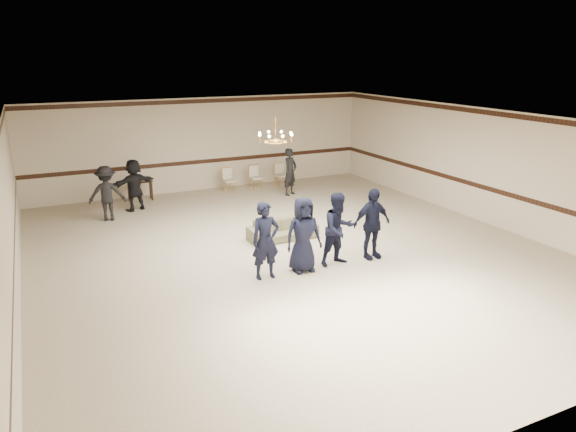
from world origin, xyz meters
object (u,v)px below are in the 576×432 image
object	(u,v)px
boy_d	(372,224)
boy_c	(339,229)
console_table	(140,191)
banquet_chair_mid	(256,178)
boy_b	(303,235)
adult_mid	(134,185)
adult_right	(290,172)
boy_a	(266,241)
settee	(283,229)
banquet_chair_left	(229,180)
adult_left	(107,193)
banquet_chair_right	(281,175)
chandelier	(275,129)

from	to	relation	value
boy_d	boy_c	bearing A→B (deg)	178.97
console_table	banquet_chair_mid	bearing A→B (deg)	-5.64
boy_b	adult_mid	distance (m)	6.93
adult_right	console_table	bearing A→B (deg)	134.46
adult_right	banquet_chair_mid	distance (m)	1.52
console_table	boy_c	bearing A→B (deg)	-71.10
boy_a	adult_mid	xyz separation A→B (m)	(-1.55, 6.48, -0.05)
boy_a	boy_b	bearing A→B (deg)	2.42
boy_d	settee	bearing A→B (deg)	120.99
banquet_chair_left	adult_left	bearing A→B (deg)	-165.55
boy_d	adult_mid	xyz separation A→B (m)	(-4.25, 6.48, -0.05)
console_table	boy_d	bearing A→B (deg)	-65.45
settee	adult_left	world-z (taller)	adult_left
adult_mid	banquet_chair_right	distance (m)	5.43
boy_c	banquet_chair_left	bearing A→B (deg)	85.27
banquet_chair_mid	adult_mid	bearing A→B (deg)	-171.33
boy_b	boy_c	world-z (taller)	same
boy_c	banquet_chair_right	bearing A→B (deg)	70.04
boy_d	banquet_chair_right	world-z (taller)	boy_d
settee	banquet_chair_left	xyz separation A→B (m)	(0.42, 5.24, 0.15)
boy_b	boy_a	bearing A→B (deg)	-176.37
banquet_chair_mid	console_table	world-z (taller)	banquet_chair_mid
adult_left	console_table	distance (m)	2.21
adult_mid	adult_left	bearing A→B (deg)	19.05
boy_c	console_table	world-z (taller)	boy_c
boy_d	boy_b	bearing A→B (deg)	178.97
boy_c	adult_mid	world-z (taller)	boy_c
boy_c	boy_d	distance (m)	0.90
chandelier	banquet_chair_right	size ratio (longest dim) A/B	1.14
console_table	chandelier	bearing A→B (deg)	-68.80
boy_b	banquet_chair_mid	xyz separation A→B (m)	(1.90, 7.34, -0.43)
boy_c	banquet_chair_left	distance (m)	7.36
adult_left	boy_d	bearing A→B (deg)	143.45
settee	banquet_chair_right	world-z (taller)	banquet_chair_right
console_table	boy_a	bearing A→B (deg)	-83.75
chandelier	banquet_chair_mid	size ratio (longest dim) A/B	1.14
boy_d	banquet_chair_left	world-z (taller)	boy_d
boy_b	adult_left	size ratio (longest dim) A/B	1.06
boy_d	console_table	distance (m)	8.51
settee	adult_mid	world-z (taller)	adult_mid
banquet_chair_left	banquet_chair_right	size ratio (longest dim) A/B	1.00
settee	adult_right	distance (m)	4.57
boy_d	banquet_chair_mid	xyz separation A→B (m)	(0.10, 7.34, -0.43)
boy_a	banquet_chair_left	size ratio (longest dim) A/B	2.04
chandelier	adult_right	world-z (taller)	chandelier
boy_a	adult_right	distance (m)	7.05
adult_left	chandelier	bearing A→B (deg)	146.75
adult_right	console_table	xyz separation A→B (m)	(-4.75, 1.46, -0.47)
adult_mid	boy_a	bearing A→B (deg)	84.59
adult_mid	adult_right	distance (m)	5.12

